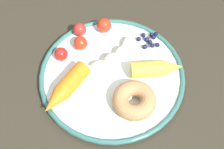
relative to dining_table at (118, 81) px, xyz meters
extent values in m
cube|color=#302B1F|center=(0.00, 0.00, 0.08)|extent=(1.22, 0.71, 0.03)
cube|color=#2A2B27|center=(0.55, -0.29, -0.29)|extent=(0.05, 0.05, 0.70)
cube|color=#2A2B27|center=(0.55, 0.29, -0.29)|extent=(0.05, 0.05, 0.70)
cylinder|color=silver|center=(-0.04, 0.02, 0.10)|extent=(0.33, 0.33, 0.01)
torus|color=#346A64|center=(-0.04, 0.02, 0.10)|extent=(0.34, 0.34, 0.01)
ellipsoid|color=beige|center=(-0.03, 0.08, 0.11)|extent=(0.02, 0.04, 0.02)
ellipsoid|color=beige|center=(-0.02, 0.05, 0.12)|extent=(0.04, 0.05, 0.02)
ellipsoid|color=beige|center=(-0.01, 0.02, 0.12)|extent=(0.05, 0.05, 0.03)
ellipsoid|color=beige|center=(0.01, -0.01, 0.12)|extent=(0.05, 0.04, 0.02)
ellipsoid|color=beige|center=(0.04, -0.02, 0.11)|extent=(0.04, 0.03, 0.02)
cylinder|color=orange|center=(-0.06, 0.11, 0.12)|extent=(0.09, 0.08, 0.04)
cone|color=orange|center=(-0.12, 0.15, 0.12)|extent=(0.07, 0.06, 0.04)
cylinder|color=yellow|center=(-0.04, -0.06, 0.12)|extent=(0.04, 0.07, 0.04)
cone|color=yellow|center=(-0.04, -0.12, 0.12)|extent=(0.04, 0.05, 0.04)
torus|color=tan|center=(-0.12, -0.03, 0.12)|extent=(0.13, 0.13, 0.04)
sphere|color=#191638|center=(0.04, -0.10, 0.11)|extent=(0.01, 0.01, 0.01)
sphere|color=#191638|center=(0.04, -0.08, 0.11)|extent=(0.01, 0.01, 0.01)
sphere|color=#191638|center=(0.05, -0.07, 0.11)|extent=(0.01, 0.01, 0.01)
sphere|color=#191638|center=(0.07, -0.10, 0.11)|extent=(0.01, 0.01, 0.01)
sphere|color=#191638|center=(0.03, -0.07, 0.11)|extent=(0.01, 0.01, 0.01)
sphere|color=#191638|center=(0.07, -0.07, 0.11)|extent=(0.01, 0.01, 0.01)
sphere|color=#191638|center=(0.07, -0.09, 0.11)|extent=(0.01, 0.01, 0.01)
sphere|color=#191638|center=(0.06, -0.05, 0.11)|extent=(0.01, 0.01, 0.01)
sphere|color=#191638|center=(0.03, -0.08, 0.12)|extent=(0.01, 0.01, 0.01)
sphere|color=#191638|center=(0.05, -0.09, 0.12)|extent=(0.01, 0.01, 0.01)
sphere|color=red|center=(0.04, 0.09, 0.12)|extent=(0.03, 0.03, 0.03)
sphere|color=red|center=(0.01, 0.14, 0.12)|extent=(0.03, 0.03, 0.03)
sphere|color=red|center=(0.09, 0.03, 0.12)|extent=(0.04, 0.04, 0.04)
sphere|color=red|center=(0.08, 0.09, 0.12)|extent=(0.03, 0.03, 0.03)
camera|label=1|loc=(-0.42, 0.04, 0.71)|focal=48.61mm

